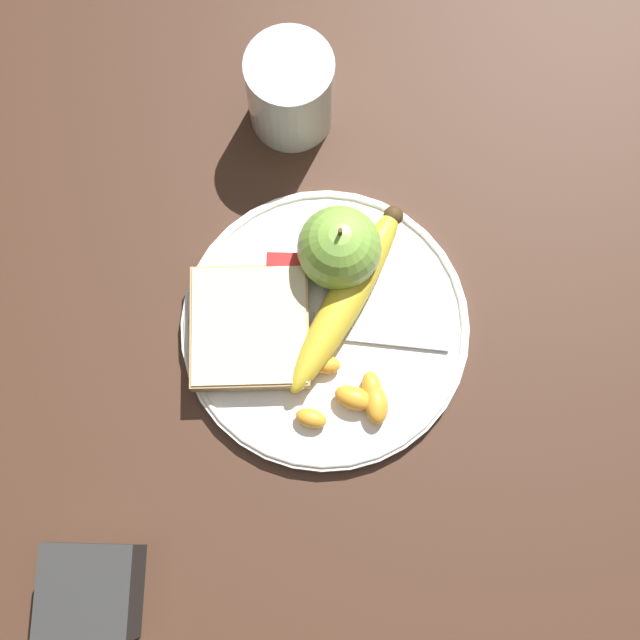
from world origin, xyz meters
TOP-DOWN VIEW (x-y plane):
  - ground_plane at (0.00, 0.00)m, footprint 3.00×3.00m
  - plate at (0.00, 0.00)m, footprint 0.26×0.26m
  - juice_glass at (-0.21, -0.04)m, footprint 0.08×0.08m
  - apple at (-0.06, 0.01)m, footprint 0.07×0.07m
  - banana at (-0.02, 0.02)m, footprint 0.18×0.12m
  - bread_slice at (0.01, -0.07)m, footprint 0.11×0.11m
  - fork at (0.01, 0.01)m, footprint 0.03×0.17m
  - jam_packet at (-0.04, -0.04)m, footprint 0.04×0.03m
  - orange_segment_0 at (0.06, 0.04)m, footprint 0.03×0.02m
  - orange_segment_1 at (0.07, 0.05)m, footprint 0.04×0.02m
  - orange_segment_2 at (0.07, 0.03)m, footprint 0.03×0.04m
  - orange_segment_3 at (0.08, -0.01)m, footprint 0.02×0.03m
  - orange_segment_4 at (0.04, -0.00)m, footprint 0.02×0.03m
  - condiment_caddy at (0.23, -0.18)m, footprint 0.07×0.07m

SIDE VIEW (x-z plane):
  - ground_plane at x=0.00m, z-range 0.00..0.00m
  - plate at x=0.00m, z-range 0.00..0.02m
  - fork at x=0.01m, z-range 0.01..0.02m
  - orange_segment_3 at x=0.08m, z-range 0.01..0.03m
  - orange_segment_0 at x=0.06m, z-range 0.01..0.03m
  - orange_segment_4 at x=0.04m, z-range 0.01..0.03m
  - orange_segment_1 at x=0.07m, z-range 0.01..0.03m
  - orange_segment_2 at x=0.07m, z-range 0.01..0.03m
  - jam_packet at x=-0.04m, z-range 0.01..0.03m
  - bread_slice at x=0.01m, z-range 0.01..0.03m
  - banana at x=-0.02m, z-range 0.01..0.05m
  - condiment_caddy at x=0.23m, z-range 0.00..0.06m
  - juice_glass at x=-0.21m, z-range 0.00..0.09m
  - apple at x=-0.06m, z-range 0.01..0.09m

